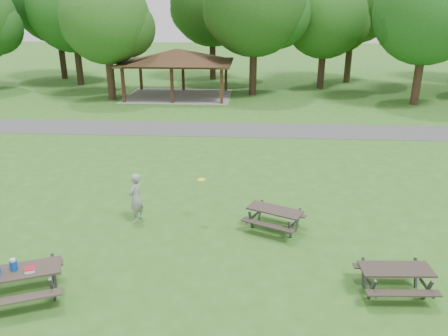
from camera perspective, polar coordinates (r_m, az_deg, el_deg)
ground at (r=13.07m, az=-5.63°, el=-11.42°), size 160.00×160.00×0.00m
asphalt_path at (r=25.94m, az=-0.78°, el=5.06°), size 120.00×3.20×0.02m
pavilion at (r=35.65m, az=-6.14°, el=14.15°), size 8.60×7.01×3.76m
tree_row_c at (r=43.01m, az=-19.01°, el=18.92°), size 8.19×7.80×10.67m
tree_row_d at (r=35.21m, az=-15.05°, el=17.95°), size 6.93×6.60×9.27m
tree_row_e at (r=35.97m, az=4.17°, el=20.20°), size 8.40×8.00×11.02m
tree_row_f at (r=39.95m, az=13.20°, el=18.41°), size 7.35×7.00×9.55m
tree_row_g at (r=35.13m, az=25.16°, el=17.70°), size 7.77×7.40×10.25m
tree_deep_a at (r=47.39m, az=-21.01°, el=19.45°), size 8.40×8.00×11.38m
tree_deep_b at (r=44.14m, az=-1.41°, el=20.40°), size 8.40×8.00×11.13m
picnic_table_near at (r=11.99m, az=-26.37°, el=-12.34°), size 2.48×2.26×1.41m
picnic_table_middle at (r=14.26m, az=6.63°, el=-6.01°), size 2.17×2.01×0.76m
picnic_table_far at (r=12.03m, az=21.48°, el=-12.79°), size 1.84×1.51×0.77m
frisbee_in_flight at (r=14.29m, az=-2.99°, el=-1.54°), size 0.33×0.33×0.02m
frisbee_thrower at (r=14.89m, az=-11.45°, el=-3.83°), size 0.58×0.72×1.72m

